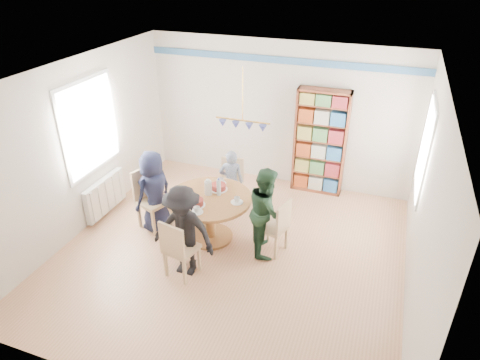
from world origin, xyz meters
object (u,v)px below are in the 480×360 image
at_px(chair_far, 232,181).
at_px(person_left, 154,191).
at_px(chair_near, 178,247).
at_px(bookshelf, 320,143).
at_px(dining_table, 210,208).
at_px(person_near, 183,232).
at_px(radiator, 105,195).
at_px(person_right, 267,211).
at_px(chair_left, 150,196).
at_px(chair_right, 277,225).
at_px(person_far, 231,182).

xyz_separation_m(chair_far, person_left, (-0.91, -1.06, 0.19)).
distance_m(chair_near, bookshelf, 3.38).
bearing_deg(bookshelf, chair_far, -140.84).
xyz_separation_m(dining_table, person_near, (-0.01, -0.86, 0.13)).
xyz_separation_m(radiator, person_right, (2.88, -0.04, 0.34)).
xyz_separation_m(chair_left, chair_right, (2.13, -0.00, -0.07)).
relative_size(chair_right, bookshelf, 0.45).
relative_size(dining_table, chair_far, 1.47).
height_order(person_left, person_right, person_right).
bearing_deg(chair_left, dining_table, -0.46).
distance_m(dining_table, person_near, 0.87).
xyz_separation_m(person_right, bookshelf, (0.37, 2.08, 0.27)).
height_order(radiator, person_left, person_left).
bearing_deg(person_right, chair_far, 22.94).
bearing_deg(person_far, dining_table, 72.98).
bearing_deg(person_left, person_right, 109.61).
relative_size(radiator, chair_left, 0.99).
height_order(person_far, person_near, person_near).
distance_m(person_left, person_far, 1.32).
height_order(chair_far, person_far, person_far).
xyz_separation_m(chair_near, person_left, (-0.90, 0.96, 0.17)).
xyz_separation_m(chair_right, person_left, (-2.02, -0.04, 0.19)).
relative_size(person_right, person_far, 1.20).
bearing_deg(person_far, bookshelf, -150.82).
relative_size(radiator, chair_right, 1.13).
xyz_separation_m(person_right, person_near, (-0.92, -0.87, -0.00)).
relative_size(radiator, person_near, 0.73).
bearing_deg(person_near, chair_left, 141.10).
distance_m(radiator, chair_right, 3.05).
height_order(chair_left, bookshelf, bookshelf).
bearing_deg(chair_right, person_right, 177.39).
bearing_deg(dining_table, radiator, 178.47).
xyz_separation_m(chair_right, person_far, (-1.05, 0.85, 0.09)).
xyz_separation_m(radiator, dining_table, (1.98, -0.05, 0.21)).
bearing_deg(person_left, bookshelf, 151.99).
relative_size(chair_left, person_near, 0.74).
bearing_deg(bookshelf, person_left, -136.25).
height_order(chair_left, chair_right, chair_left).
relative_size(person_near, bookshelf, 0.71).
height_order(radiator, chair_left, chair_left).
height_order(chair_near, person_far, person_far).
distance_m(chair_right, bookshelf, 2.15).
xyz_separation_m(chair_right, person_right, (-0.17, 0.01, 0.20)).
bearing_deg(person_near, radiator, 155.85).
distance_m(chair_near, person_near, 0.23).
relative_size(chair_right, chair_near, 0.96).
height_order(dining_table, person_far, person_far).
xyz_separation_m(person_left, person_right, (1.85, 0.04, 0.01)).
height_order(chair_left, person_far, person_far).
bearing_deg(dining_table, chair_right, 0.37).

